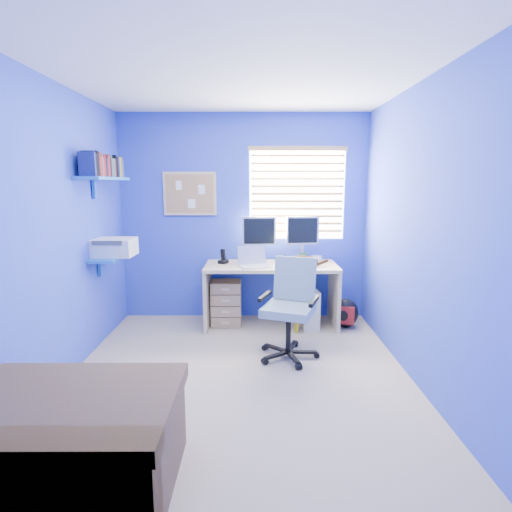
{
  "coord_description": "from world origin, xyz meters",
  "views": [
    {
      "loc": [
        0.14,
        -3.31,
        1.67
      ],
      "look_at": [
        0.15,
        0.65,
        0.95
      ],
      "focal_mm": 28.0,
      "sensor_mm": 36.0,
      "label": 1
    }
  ],
  "objects_px": {
    "laptop": "(255,257)",
    "cat": "(302,261)",
    "office_chair": "(290,321)",
    "desk": "(271,295)",
    "tower_pc": "(307,307)"
  },
  "relations": [
    {
      "from": "laptop",
      "to": "cat",
      "type": "height_order",
      "value": "laptop"
    },
    {
      "from": "cat",
      "to": "office_chair",
      "type": "bearing_deg",
      "value": -109.62
    },
    {
      "from": "desk",
      "to": "cat",
      "type": "height_order",
      "value": "cat"
    },
    {
      "from": "desk",
      "to": "tower_pc",
      "type": "xyz_separation_m",
      "value": [
        0.44,
        -0.01,
        -0.14
      ]
    },
    {
      "from": "desk",
      "to": "office_chair",
      "type": "relative_size",
      "value": 1.61
    },
    {
      "from": "desk",
      "to": "tower_pc",
      "type": "distance_m",
      "value": 0.46
    },
    {
      "from": "desk",
      "to": "tower_pc",
      "type": "relative_size",
      "value": 3.41
    },
    {
      "from": "cat",
      "to": "tower_pc",
      "type": "relative_size",
      "value": 0.81
    },
    {
      "from": "desk",
      "to": "tower_pc",
      "type": "bearing_deg",
      "value": -1.74
    },
    {
      "from": "cat",
      "to": "tower_pc",
      "type": "xyz_separation_m",
      "value": [
        0.1,
        0.13,
        -0.58
      ]
    },
    {
      "from": "office_chair",
      "to": "laptop",
      "type": "bearing_deg",
      "value": 115.39
    },
    {
      "from": "desk",
      "to": "laptop",
      "type": "bearing_deg",
      "value": -144.17
    },
    {
      "from": "laptop",
      "to": "office_chair",
      "type": "relative_size",
      "value": 0.35
    },
    {
      "from": "cat",
      "to": "office_chair",
      "type": "distance_m",
      "value": 0.87
    },
    {
      "from": "office_chair",
      "to": "desk",
      "type": "bearing_deg",
      "value": 99.85
    }
  ]
}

